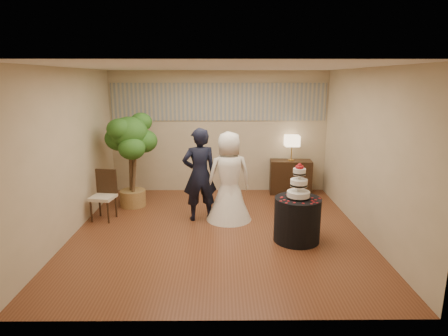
{
  "coord_description": "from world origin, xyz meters",
  "views": [
    {
      "loc": [
        0.05,
        -6.15,
        2.62
      ],
      "look_at": [
        0.1,
        0.4,
        1.05
      ],
      "focal_mm": 30.0,
      "sensor_mm": 36.0,
      "label": 1
    }
  ],
  "objects_px": {
    "table_lamp": "(292,148)",
    "side_chair": "(103,196)",
    "ficus_tree": "(131,160)",
    "bride": "(229,176)",
    "wedding_cake": "(299,181)",
    "console": "(290,177)",
    "groom": "(200,175)",
    "cake_table": "(297,219)"
  },
  "relations": [
    {
      "from": "console",
      "to": "ficus_tree",
      "type": "bearing_deg",
      "value": -161.99
    },
    {
      "from": "groom",
      "to": "console",
      "type": "distance_m",
      "value": 2.65
    },
    {
      "from": "console",
      "to": "table_lamp",
      "type": "bearing_deg",
      "value": 0.0
    },
    {
      "from": "bride",
      "to": "side_chair",
      "type": "distance_m",
      "value": 2.4
    },
    {
      "from": "groom",
      "to": "cake_table",
      "type": "distance_m",
      "value": 1.98
    },
    {
      "from": "wedding_cake",
      "to": "side_chair",
      "type": "distance_m",
      "value": 3.65
    },
    {
      "from": "wedding_cake",
      "to": "table_lamp",
      "type": "bearing_deg",
      "value": 82.07
    },
    {
      "from": "console",
      "to": "wedding_cake",
      "type": "bearing_deg",
      "value": -94.0
    },
    {
      "from": "bride",
      "to": "wedding_cake",
      "type": "relative_size",
      "value": 2.91
    },
    {
      "from": "table_lamp",
      "to": "ficus_tree",
      "type": "xyz_separation_m",
      "value": [
        -3.47,
        -0.87,
        -0.08
      ]
    },
    {
      "from": "wedding_cake",
      "to": "console",
      "type": "distance_m",
      "value": 2.73
    },
    {
      "from": "console",
      "to": "bride",
      "type": "bearing_deg",
      "value": -127.6
    },
    {
      "from": "cake_table",
      "to": "ficus_tree",
      "type": "height_order",
      "value": "ficus_tree"
    },
    {
      "from": "groom",
      "to": "bride",
      "type": "distance_m",
      "value": 0.55
    },
    {
      "from": "console",
      "to": "ficus_tree",
      "type": "height_order",
      "value": "ficus_tree"
    },
    {
      "from": "side_chair",
      "to": "groom",
      "type": "bearing_deg",
      "value": 9.53
    },
    {
      "from": "bride",
      "to": "console",
      "type": "bearing_deg",
      "value": -144.09
    },
    {
      "from": "console",
      "to": "groom",
      "type": "bearing_deg",
      "value": -136.62
    },
    {
      "from": "cake_table",
      "to": "side_chair",
      "type": "height_order",
      "value": "side_chair"
    },
    {
      "from": "cake_table",
      "to": "side_chair",
      "type": "bearing_deg",
      "value": 164.39
    },
    {
      "from": "cake_table",
      "to": "table_lamp",
      "type": "xyz_separation_m",
      "value": [
        0.37,
        2.63,
        0.71
      ]
    },
    {
      "from": "side_chair",
      "to": "ficus_tree",
      "type": "bearing_deg",
      "value": 74.3
    },
    {
      "from": "bride",
      "to": "cake_table",
      "type": "height_order",
      "value": "bride"
    },
    {
      "from": "groom",
      "to": "bride",
      "type": "bearing_deg",
      "value": 165.73
    },
    {
      "from": "groom",
      "to": "side_chair",
      "type": "distance_m",
      "value": 1.87
    },
    {
      "from": "groom",
      "to": "side_chair",
      "type": "relative_size",
      "value": 1.86
    },
    {
      "from": "cake_table",
      "to": "ficus_tree",
      "type": "distance_m",
      "value": 3.62
    },
    {
      "from": "groom",
      "to": "console",
      "type": "height_order",
      "value": "groom"
    },
    {
      "from": "groom",
      "to": "ficus_tree",
      "type": "height_order",
      "value": "ficus_tree"
    },
    {
      "from": "side_chair",
      "to": "console",
      "type": "bearing_deg",
      "value": 32.81
    },
    {
      "from": "console",
      "to": "side_chair",
      "type": "height_order",
      "value": "side_chair"
    },
    {
      "from": "wedding_cake",
      "to": "console",
      "type": "relative_size",
      "value": 0.62
    },
    {
      "from": "bride",
      "to": "side_chair",
      "type": "relative_size",
      "value": 1.79
    },
    {
      "from": "bride",
      "to": "groom",
      "type": "bearing_deg",
      "value": -12.47
    },
    {
      "from": "groom",
      "to": "table_lamp",
      "type": "bearing_deg",
      "value": -154.91
    },
    {
      "from": "table_lamp",
      "to": "ficus_tree",
      "type": "bearing_deg",
      "value": -165.92
    },
    {
      "from": "console",
      "to": "table_lamp",
      "type": "height_order",
      "value": "table_lamp"
    },
    {
      "from": "table_lamp",
      "to": "side_chair",
      "type": "distance_m",
      "value": 4.23
    },
    {
      "from": "table_lamp",
      "to": "bride",
      "type": "bearing_deg",
      "value": -131.53
    },
    {
      "from": "table_lamp",
      "to": "side_chair",
      "type": "bearing_deg",
      "value": -156.64
    },
    {
      "from": "cake_table",
      "to": "ficus_tree",
      "type": "bearing_deg",
      "value": 150.47
    },
    {
      "from": "groom",
      "to": "wedding_cake",
      "type": "bearing_deg",
      "value": 135.05
    }
  ]
}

